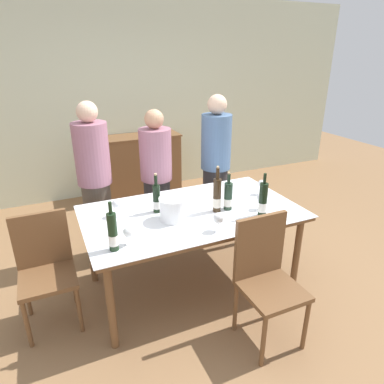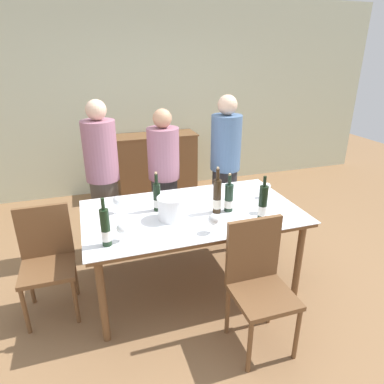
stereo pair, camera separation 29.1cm
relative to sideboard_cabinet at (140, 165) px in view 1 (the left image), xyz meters
The scene contains 20 objects.
ground_plane 2.42m from the sideboard_cabinet, 94.92° to the right, with size 12.00×12.00×0.00m, color olive.
back_wall 1.01m from the sideboard_cabinet, 125.13° to the left, with size 8.00×0.10×2.80m.
sideboard_cabinet is the anchor object (origin of this frame).
dining_table 2.39m from the sideboard_cabinet, 94.92° to the right, with size 1.86×1.07×0.77m.
ice_bucket 2.52m from the sideboard_cabinet, 99.52° to the right, with size 0.23×0.23×0.19m.
wine_bottle_0 2.91m from the sideboard_cabinet, 109.43° to the right, with size 0.07×0.07×0.37m.
wine_bottle_1 2.50m from the sideboard_cabinet, 87.67° to the right, with size 0.08×0.08×0.34m.
wine_bottle_2 2.75m from the sideboard_cabinet, 83.71° to the right, with size 0.07×0.07×0.38m.
wine_bottle_3 2.35m from the sideboard_cabinet, 102.14° to the right, with size 0.07×0.07×0.35m.
wine_bottle_4 2.50m from the sideboard_cabinet, 90.20° to the right, with size 0.07×0.07×0.41m.
wine_glass_0 2.81m from the sideboard_cabinet, 93.38° to the right, with size 0.09×0.09×0.15m.
wine_glass_1 2.64m from the sideboard_cabinet, 81.97° to the right, with size 0.08×0.08×0.14m.
wine_glass_2 2.40m from the sideboard_cabinet, 76.19° to the right, with size 0.07×0.07×0.15m.
wine_glass_3 2.85m from the sideboard_cabinet, 107.44° to the right, with size 0.08×0.08×0.14m.
wine_glass_4 2.39m from the sideboard_cabinet, 110.33° to the right, with size 0.08×0.08×0.15m.
chair_left_end 2.69m from the sideboard_cabinet, 122.03° to the right, with size 0.42×0.42×0.91m.
chair_near_front 3.13m from the sideboard_cabinet, 89.08° to the right, with size 0.42×0.42×0.97m.
person_host 1.83m from the sideboard_cabinet, 119.62° to the right, with size 0.33×0.33×1.65m.
person_guest_left 1.63m from the sideboard_cabinet, 99.27° to the right, with size 0.33×0.33×1.54m.
person_guest_right 1.69m from the sideboard_cabinet, 74.47° to the right, with size 0.33×0.33×1.64m.
Camera 1 is at (-1.10, -2.45, 2.07)m, focal length 32.00 mm.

